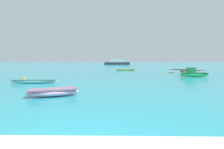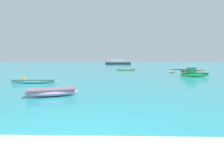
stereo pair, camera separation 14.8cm
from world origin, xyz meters
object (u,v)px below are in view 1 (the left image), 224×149
(moored_boat_0, at_px, (194,74))
(moored_boat_2, at_px, (54,92))
(distant_ferry, at_px, (117,62))
(moored_boat_1, at_px, (186,72))
(moored_boat_3, at_px, (126,70))
(mooring_buoy_0, at_px, (24,79))
(moored_boat_4, at_px, (34,81))

(moored_boat_0, xyz_separation_m, moored_boat_2, (-11.90, -10.35, -0.14))
(distant_ferry, bearing_deg, moored_boat_2, -94.20)
(moored_boat_1, bearing_deg, moored_boat_3, 97.77)
(moored_boat_1, xyz_separation_m, mooring_buoy_0, (-17.71, -7.85, -0.09))
(mooring_buoy_0, relative_size, distant_ferry, 0.04)
(moored_boat_2, relative_size, distant_ferry, 0.30)
(distant_ferry, bearing_deg, moored_boat_4, -98.38)
(moored_boat_4, bearing_deg, distant_ferry, 79.24)
(moored_boat_0, bearing_deg, moored_boat_3, 124.20)
(moored_boat_0, xyz_separation_m, moored_boat_1, (0.77, 4.10, -0.10))
(moored_boat_0, distance_m, moored_boat_4, 16.13)
(moored_boat_4, relative_size, distant_ferry, 0.42)
(moored_boat_3, relative_size, mooring_buoy_0, 10.74)
(moored_boat_1, height_order, moored_boat_3, moored_boat_1)
(moored_boat_3, bearing_deg, distant_ferry, 72.77)
(moored_boat_0, bearing_deg, moored_boat_2, -137.07)
(moored_boat_0, height_order, moored_boat_4, moored_boat_0)
(moored_boat_1, relative_size, mooring_buoy_0, 13.17)
(moored_boat_1, xyz_separation_m, moored_boat_2, (-12.67, -14.44, -0.03))
(moored_boat_3, bearing_deg, mooring_buoy_0, -143.81)
(moored_boat_0, distance_m, distant_ferry, 44.58)
(mooring_buoy_0, bearing_deg, moored_boat_2, -52.62)
(mooring_buoy_0, bearing_deg, moored_boat_0, 12.49)
(distant_ferry, bearing_deg, mooring_buoy_0, -100.73)
(moored_boat_1, xyz_separation_m, distant_ferry, (-8.68, 39.77, 0.55))
(moored_boat_2, distance_m, distant_ferry, 54.37)
(moored_boat_1, height_order, distant_ferry, distant_ferry)
(moored_boat_2, bearing_deg, moored_boat_3, 57.79)
(moored_boat_2, height_order, distant_ferry, distant_ferry)
(moored_boat_0, height_order, moored_boat_1, moored_boat_0)
(moored_boat_2, xyz_separation_m, distant_ferry, (3.99, 54.22, 0.58))
(moored_boat_0, distance_m, moored_boat_2, 15.77)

